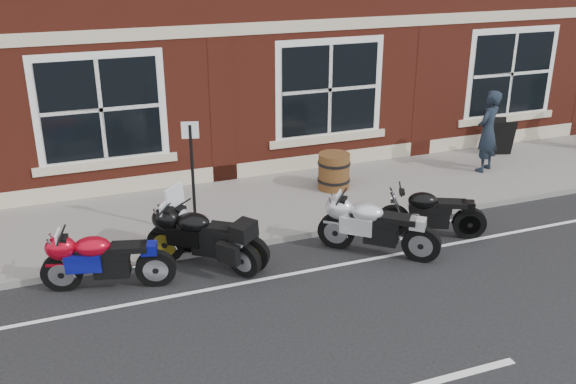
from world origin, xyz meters
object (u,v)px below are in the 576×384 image
(moto_sport_silver, at_px, (376,224))
(pedestrian_left, at_px, (488,131))
(parking_sign, at_px, (192,171))
(moto_touring_silver, at_px, (209,235))
(moto_sport_black, at_px, (205,235))
(moto_naked_black, at_px, (430,211))
(a_board_sign, at_px, (499,137))
(moto_sport_red, at_px, (105,257))
(barrel_planter, at_px, (334,171))

(moto_sport_silver, distance_m, pedestrian_left, 5.00)
(parking_sign, bearing_deg, moto_touring_silver, -75.31)
(moto_sport_black, distance_m, moto_sport_silver, 2.94)
(moto_naked_black, bearing_deg, a_board_sign, -25.27)
(moto_sport_black, distance_m, moto_naked_black, 4.14)
(pedestrian_left, distance_m, a_board_sign, 1.48)
(moto_sport_black, bearing_deg, moto_touring_silver, -35.25)
(moto_sport_red, xyz_separation_m, a_board_sign, (9.81, 3.05, 0.03))
(moto_sport_red, height_order, a_board_sign, a_board_sign)
(a_board_sign, distance_m, parking_sign, 8.36)
(moto_touring_silver, xyz_separation_m, pedestrian_left, (7.02, 1.96, 0.52))
(moto_sport_red, xyz_separation_m, barrel_planter, (5.00, 2.38, -0.03))
(a_board_sign, xyz_separation_m, barrel_planter, (-4.81, -0.68, -0.06))
(moto_sport_black, xyz_separation_m, a_board_sign, (8.18, 2.86, 0.01))
(barrel_planter, bearing_deg, moto_naked_black, -73.60)
(pedestrian_left, xyz_separation_m, parking_sign, (-7.03, -0.97, 0.28))
(moto_naked_black, height_order, a_board_sign, a_board_sign)
(moto_sport_red, bearing_deg, a_board_sign, -57.86)
(parking_sign, bearing_deg, moto_naked_black, -4.67)
(moto_touring_silver, distance_m, pedestrian_left, 7.31)
(moto_touring_silver, xyz_separation_m, moto_naked_black, (4.04, -0.40, -0.03))
(moto_sport_red, relative_size, moto_sport_silver, 1.19)
(moto_sport_black, height_order, moto_naked_black, moto_sport_black)
(moto_sport_silver, xyz_separation_m, barrel_planter, (0.50, 2.84, -0.05))
(moto_naked_black, bearing_deg, pedestrian_left, -25.50)
(moto_sport_black, bearing_deg, moto_sport_silver, -66.60)
(moto_sport_silver, bearing_deg, a_board_sign, -15.41)
(moto_touring_silver, height_order, parking_sign, parking_sign)
(moto_naked_black, bearing_deg, moto_sport_silver, 128.77)
(moto_sport_silver, distance_m, moto_naked_black, 1.28)
(moto_naked_black, xyz_separation_m, parking_sign, (-4.05, 1.38, 0.83))
(barrel_planter, bearing_deg, pedestrian_left, -3.14)
(moto_sport_red, distance_m, parking_sign, 2.23)
(moto_sport_black, bearing_deg, barrel_planter, -20.80)
(moto_sport_red, distance_m, moto_sport_black, 1.65)
(moto_sport_red, relative_size, barrel_planter, 2.61)
(moto_sport_black, bearing_deg, moto_naked_black, -58.97)
(moto_sport_silver, xyz_separation_m, parking_sign, (-2.81, 1.66, 0.78))
(moto_touring_silver, distance_m, moto_sport_silver, 2.88)
(moto_sport_black, xyz_separation_m, parking_sign, (0.06, 1.01, 0.78))
(moto_sport_black, bearing_deg, a_board_sign, -34.51)
(moto_touring_silver, distance_m, parking_sign, 1.27)
(moto_touring_silver, xyz_separation_m, moto_sport_silver, (2.80, -0.68, 0.02))
(moto_sport_red, bearing_deg, moto_touring_silver, -67.98)
(moto_naked_black, relative_size, parking_sign, 0.87)
(moto_naked_black, relative_size, pedestrian_left, 0.98)
(moto_touring_silver, bearing_deg, parking_sign, 55.43)
(moto_naked_black, bearing_deg, moto_sport_black, 111.00)
(moto_sport_black, xyz_separation_m, pedestrian_left, (7.10, 1.98, 0.50))
(moto_touring_silver, distance_m, barrel_planter, 3.94)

